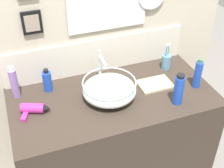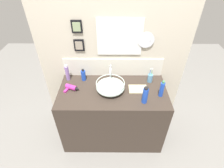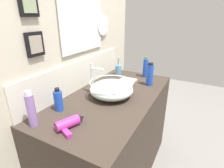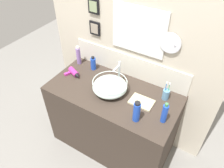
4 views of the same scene
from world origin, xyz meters
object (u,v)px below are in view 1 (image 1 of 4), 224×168
object	(u,v)px
glass_bowl_sink	(109,90)
hair_drier	(35,109)
shampoo_bottle	(47,81)
faucet	(101,66)
hand_towel	(155,84)
toothbrush_cup	(166,62)
soap_dispenser	(179,90)
lotion_bottle	(14,83)
spray_bottle	(198,74)

from	to	relation	value
glass_bowl_sink	hair_drier	distance (m)	0.47
shampoo_bottle	faucet	bearing A→B (deg)	-8.51
shampoo_bottle	hand_towel	xyz separation A→B (m)	(0.68, -0.19, -0.07)
toothbrush_cup	soap_dispenser	world-z (taller)	soap_dispenser
hair_drier	lotion_bottle	distance (m)	0.23
faucet	shampoo_bottle	bearing A→B (deg)	171.49
hair_drier	hand_towel	world-z (taller)	hair_drier
hair_drier	spray_bottle	bearing A→B (deg)	-5.55
toothbrush_cup	soap_dispenser	bearing A→B (deg)	-107.92
hair_drier	shampoo_bottle	distance (m)	0.23
glass_bowl_sink	hand_towel	size ratio (longest dim) A/B	1.54
toothbrush_cup	spray_bottle	distance (m)	0.28
glass_bowl_sink	shampoo_bottle	xyz separation A→B (m)	(-0.35, 0.22, 0.01)
faucet	hand_towel	distance (m)	0.39
glass_bowl_sink	spray_bottle	world-z (taller)	spray_bottle
toothbrush_cup	hair_drier	bearing A→B (deg)	-170.27
faucet	toothbrush_cup	world-z (taller)	faucet
soap_dispenser	glass_bowl_sink	bearing A→B (deg)	153.54
soap_dispenser	toothbrush_cup	bearing A→B (deg)	72.08
soap_dispenser	hand_towel	size ratio (longest dim) A/B	0.96
toothbrush_cup	hand_towel	xyz separation A→B (m)	(-0.17, -0.16, -0.05)
hand_towel	spray_bottle	bearing A→B (deg)	-22.59
soap_dispenser	shampoo_bottle	bearing A→B (deg)	150.85
faucet	hair_drier	bearing A→B (deg)	-162.82
glass_bowl_sink	hair_drier	world-z (taller)	glass_bowl_sink
hair_drier	toothbrush_cup	distance (m)	0.98
toothbrush_cup	glass_bowl_sink	bearing A→B (deg)	-159.59
faucet	shampoo_bottle	distance (m)	0.36
lotion_bottle	hand_towel	distance (m)	0.91
soap_dispenser	shampoo_bottle	distance (m)	0.83
shampoo_bottle	hair_drier	bearing A→B (deg)	-121.14
faucet	soap_dispenser	world-z (taller)	faucet
spray_bottle	shampoo_bottle	distance (m)	0.98
spray_bottle	hand_towel	xyz separation A→B (m)	(-0.25, 0.10, -0.09)
lotion_bottle	shampoo_bottle	xyz separation A→B (m)	(0.20, -0.00, -0.03)
faucet	lotion_bottle	distance (m)	0.56
soap_dispenser	spray_bottle	xyz separation A→B (m)	(0.20, 0.11, -0.00)
faucet	lotion_bottle	size ratio (longest dim) A/B	1.13
faucet	soap_dispenser	xyz separation A→B (m)	(0.38, -0.35, -0.04)
soap_dispenser	shampoo_bottle	xyz separation A→B (m)	(-0.73, 0.41, -0.03)
lotion_bottle	hand_towel	world-z (taller)	lotion_bottle
faucet	spray_bottle	size ratio (longest dim) A/B	1.17
lotion_bottle	toothbrush_cup	bearing A→B (deg)	-1.91
hand_towel	lotion_bottle	bearing A→B (deg)	167.34
glass_bowl_sink	spray_bottle	distance (m)	0.59
shampoo_bottle	hand_towel	size ratio (longest dim) A/B	0.73
toothbrush_cup	lotion_bottle	world-z (taller)	lotion_bottle
glass_bowl_sink	lotion_bottle	distance (m)	0.60
glass_bowl_sink	toothbrush_cup	distance (m)	0.54
glass_bowl_sink	hand_towel	distance (m)	0.34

